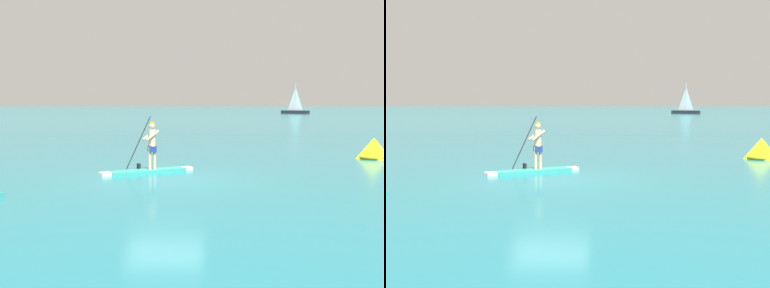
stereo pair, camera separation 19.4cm
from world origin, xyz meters
The scene contains 4 objects.
ground centered at (0.00, 0.00, 0.00)m, with size 440.00×440.00×0.00m, color #1E727F.
paddleboarder_mid_center centered at (-0.78, 1.65, 0.36)m, with size 3.20×2.16×2.03m.
race_marker_buoy centered at (8.60, 6.51, 0.39)m, with size 1.41×1.41×0.92m.
sailboat_right_horizon centered at (16.50, 82.09, 0.74)m, with size 5.41×3.98×6.11m.
Camera 2 is at (1.95, -15.75, 2.56)m, focal length 46.36 mm.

